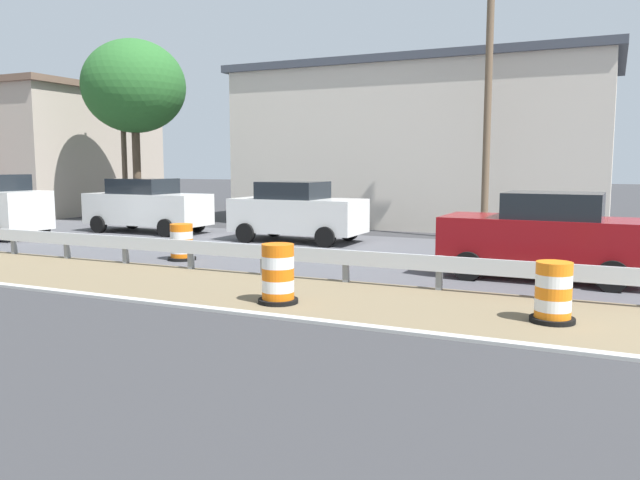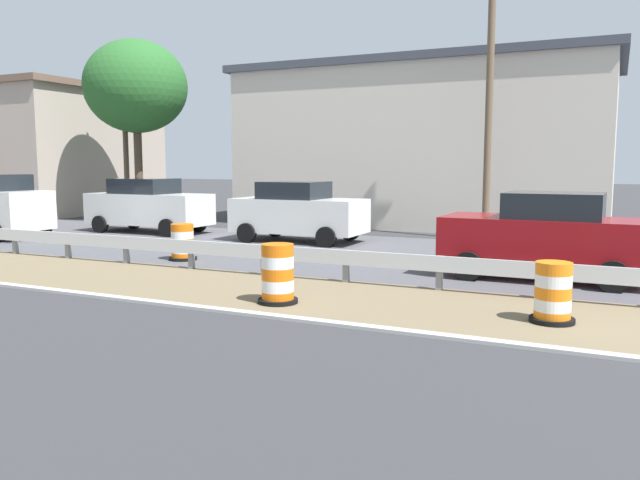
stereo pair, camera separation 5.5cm
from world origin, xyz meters
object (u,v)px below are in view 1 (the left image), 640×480
(car_lead_far_lane, at_px, (545,236))
(traffic_barrel_mid, at_px, (182,244))
(traffic_barrel_close, at_px, (278,276))
(car_trailing_near_lane, at_px, (147,205))
(utility_pole_mid, at_px, (123,132))
(utility_pole_near, at_px, (488,99))
(car_mid_far_lane, at_px, (297,212))
(traffic_barrel_nearest, at_px, (553,295))

(car_lead_far_lane, bearing_deg, traffic_barrel_mid, 8.71)
(traffic_barrel_close, height_order, car_trailing_near_lane, car_trailing_near_lane)
(utility_pole_mid, bearing_deg, utility_pole_near, -94.15)
(car_lead_far_lane, height_order, utility_pole_mid, utility_pole_mid)
(utility_pole_near, height_order, utility_pole_mid, utility_pole_near)
(traffic_barrel_mid, distance_m, utility_pole_near, 11.09)
(car_mid_far_lane, bearing_deg, utility_pole_near, 28.37)
(car_trailing_near_lane, height_order, utility_pole_near, utility_pole_near)
(car_lead_far_lane, xyz_separation_m, car_mid_far_lane, (3.78, 8.09, 0.02))
(traffic_barrel_nearest, bearing_deg, traffic_barrel_close, 97.60)
(traffic_barrel_mid, xyz_separation_m, utility_pole_mid, (9.17, 10.15, 3.58))
(utility_pole_near, bearing_deg, traffic_barrel_mid, 141.02)
(car_trailing_near_lane, xyz_separation_m, utility_pole_near, (2.91, -11.88, 3.66))
(utility_pole_near, bearing_deg, utility_pole_mid, 85.85)
(traffic_barrel_close, height_order, utility_pole_mid, utility_pole_mid)
(utility_pole_near, bearing_deg, traffic_barrel_close, 172.04)
(traffic_barrel_close, distance_m, car_mid_far_lane, 9.32)
(traffic_barrel_nearest, bearing_deg, car_trailing_near_lane, 62.08)
(traffic_barrel_close, bearing_deg, traffic_barrel_nearest, -82.40)
(car_trailing_near_lane, bearing_deg, traffic_barrel_close, -39.46)
(car_trailing_near_lane, bearing_deg, car_lead_far_lane, -14.77)
(car_lead_far_lane, relative_size, utility_pole_mid, 0.57)
(traffic_barrel_mid, bearing_deg, traffic_barrel_nearest, -106.80)
(traffic_barrel_close, bearing_deg, utility_pole_mid, 49.78)
(traffic_barrel_nearest, height_order, utility_pole_near, utility_pole_near)
(utility_pole_near, bearing_deg, car_lead_far_lane, -159.28)
(traffic_barrel_mid, relative_size, utility_pole_near, 0.11)
(traffic_barrel_close, distance_m, car_trailing_near_lane, 13.38)
(car_mid_far_lane, xyz_separation_m, utility_pole_near, (3.03, -5.52, 3.68))
(traffic_barrel_nearest, bearing_deg, car_mid_far_lane, 47.78)
(traffic_barrel_nearest, relative_size, car_trailing_near_lane, 0.21)
(traffic_barrel_close, height_order, utility_pole_near, utility_pole_near)
(car_trailing_near_lane, bearing_deg, utility_pole_mid, 139.24)
(traffic_barrel_nearest, relative_size, traffic_barrel_mid, 1.02)
(car_trailing_near_lane, bearing_deg, utility_pole_near, 14.11)
(traffic_barrel_nearest, xyz_separation_m, car_lead_far_lane, (4.03, 0.52, 0.53))
(traffic_barrel_close, relative_size, utility_pole_near, 0.12)
(traffic_barrel_close, xyz_separation_m, car_trailing_near_lane, (8.56, 10.27, 0.51))
(traffic_barrel_mid, xyz_separation_m, car_lead_far_lane, (1.15, -9.02, 0.53))
(traffic_barrel_nearest, bearing_deg, car_lead_far_lane, 7.35)
(traffic_barrel_close, distance_m, traffic_barrel_mid, 5.98)
(traffic_barrel_nearest, bearing_deg, traffic_barrel_mid, 73.20)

